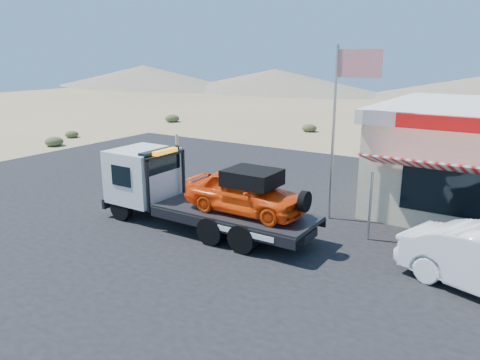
# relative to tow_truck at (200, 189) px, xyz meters

# --- Properties ---
(ground) EXTENTS (120.00, 120.00, 0.00)m
(ground) POSITION_rel_tow_truck_xyz_m (-1.41, -1.26, -1.37)
(ground) COLOR #8A714F
(ground) RESTS_ON ground
(asphalt_lot) EXTENTS (32.00, 24.00, 0.02)m
(asphalt_lot) POSITION_rel_tow_truck_xyz_m (0.59, 1.74, -1.36)
(asphalt_lot) COLOR black
(asphalt_lot) RESTS_ON ground
(tow_truck) EXTENTS (7.59, 2.25, 2.54)m
(tow_truck) POSITION_rel_tow_truck_xyz_m (0.00, 0.00, 0.00)
(tow_truck) COLOR black
(tow_truck) RESTS_ON asphalt_lot
(flagpole) EXTENTS (1.55, 0.10, 6.00)m
(flagpole) POSITION_rel_tow_truck_xyz_m (3.52, 3.24, 2.40)
(flagpole) COLOR #99999E
(flagpole) RESTS_ON asphalt_lot
(desert_scrub) EXTENTS (22.50, 34.10, 0.67)m
(desert_scrub) POSITION_rel_tow_truck_xyz_m (-15.02, 8.99, -1.07)
(desert_scrub) COLOR #343C20
(desert_scrub) RESTS_ON ground
(distant_hills) EXTENTS (126.00, 48.00, 4.20)m
(distant_hills) POSITION_rel_tow_truck_xyz_m (-11.18, 53.88, 0.52)
(distant_hills) COLOR #726B59
(distant_hills) RESTS_ON ground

